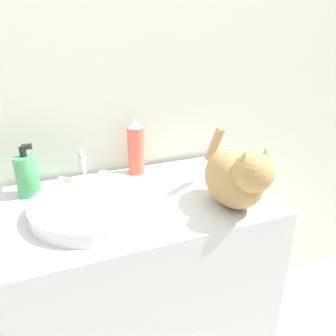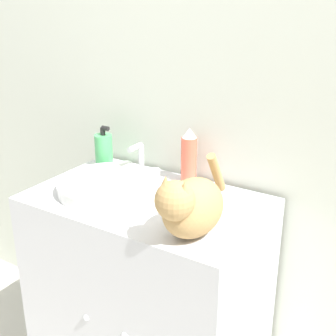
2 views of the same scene
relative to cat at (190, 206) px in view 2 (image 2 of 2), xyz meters
name	(u,v)px [view 2 (image 2 of 2)]	position (x,y,z in m)	size (l,w,h in m)	color
wall_back	(191,61)	(-0.26, 0.45, 0.33)	(6.00, 0.05, 2.50)	silver
vanity_cabinet	(148,296)	(-0.26, 0.15, -0.51)	(0.82, 0.52, 0.82)	silver
sink_basin	(109,186)	(-0.40, 0.13, -0.08)	(0.37, 0.37, 0.04)	white
faucet	(140,161)	(-0.40, 0.32, -0.05)	(0.17, 0.09, 0.13)	silver
cat	(190,206)	(0.00, 0.00, 0.00)	(0.17, 0.34, 0.22)	tan
soap_bottle	(104,150)	(-0.58, 0.31, -0.03)	(0.07, 0.07, 0.17)	#4CB266
spray_bottle	(189,156)	(-0.20, 0.35, 0.00)	(0.06, 0.06, 0.21)	#EF6047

